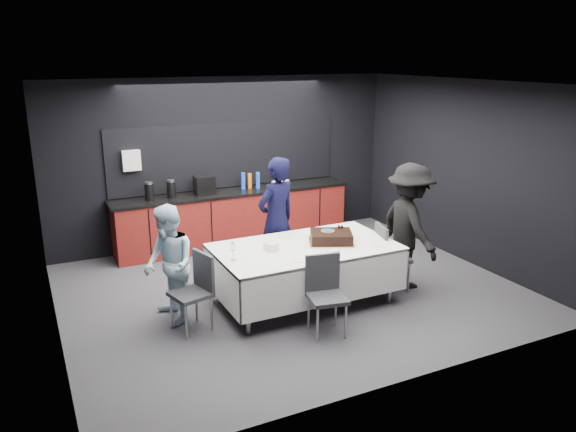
% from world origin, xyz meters
% --- Properties ---
extents(ground, '(6.00, 6.00, 0.00)m').
position_xyz_m(ground, '(0.00, 0.00, 0.00)').
color(ground, '#3F3E43').
rests_on(ground, ground).
extents(room_shell, '(6.04, 5.04, 2.82)m').
position_xyz_m(room_shell, '(0.00, 0.00, 1.86)').
color(room_shell, white).
rests_on(room_shell, ground).
extents(kitchenette, '(4.10, 0.64, 2.05)m').
position_xyz_m(kitchenette, '(-0.02, 2.22, 0.54)').
color(kitchenette, '#62120F').
rests_on(kitchenette, ground).
extents(party_table, '(2.32, 1.32, 0.78)m').
position_xyz_m(party_table, '(0.00, -0.40, 0.64)').
color(party_table, '#99999E').
rests_on(party_table, ground).
extents(cake_assembly, '(0.71, 0.66, 0.18)m').
position_xyz_m(cake_assembly, '(0.38, -0.42, 0.85)').
color(cake_assembly, gold).
rests_on(cake_assembly, party_table).
extents(plate_stack, '(0.20, 0.20, 0.10)m').
position_xyz_m(plate_stack, '(-0.46, -0.35, 0.83)').
color(plate_stack, white).
rests_on(plate_stack, party_table).
extents(loose_plate_near, '(0.19, 0.19, 0.01)m').
position_xyz_m(loose_plate_near, '(-0.33, -0.81, 0.78)').
color(loose_plate_near, white).
rests_on(loose_plate_near, party_table).
extents(loose_plate_right_a, '(0.19, 0.19, 0.01)m').
position_xyz_m(loose_plate_right_a, '(0.63, -0.36, 0.78)').
color(loose_plate_right_a, white).
rests_on(loose_plate_right_a, party_table).
extents(loose_plate_right_b, '(0.19, 0.19, 0.01)m').
position_xyz_m(loose_plate_right_b, '(0.86, -0.80, 0.78)').
color(loose_plate_right_b, white).
rests_on(loose_plate_right_b, party_table).
extents(loose_plate_far, '(0.22, 0.22, 0.01)m').
position_xyz_m(loose_plate_far, '(-0.04, 0.07, 0.78)').
color(loose_plate_far, white).
rests_on(loose_plate_far, party_table).
extents(fork_pile, '(0.17, 0.13, 0.02)m').
position_xyz_m(fork_pile, '(0.22, -0.75, 0.79)').
color(fork_pile, white).
rests_on(fork_pile, party_table).
extents(champagne_flute, '(0.06, 0.06, 0.22)m').
position_xyz_m(champagne_flute, '(-1.02, -0.49, 0.94)').
color(champagne_flute, white).
rests_on(champagne_flute, party_table).
extents(chair_left, '(0.51, 0.51, 0.92)m').
position_xyz_m(chair_left, '(-1.49, -0.48, 0.53)').
color(chair_left, '#303035').
rests_on(chair_left, ground).
extents(chair_right, '(0.51, 0.51, 0.92)m').
position_xyz_m(chair_right, '(1.23, -0.52, 0.53)').
color(chair_right, '#303035').
rests_on(chair_right, ground).
extents(chair_near, '(0.49, 0.49, 0.92)m').
position_xyz_m(chair_near, '(-0.16, -1.22, 0.53)').
color(chair_near, '#303035').
rests_on(chair_near, ground).
extents(person_center, '(0.76, 0.62, 1.80)m').
position_xyz_m(person_center, '(-0.01, 0.46, 0.90)').
color(person_center, black).
rests_on(person_center, ground).
extents(person_left, '(0.62, 0.76, 1.46)m').
position_xyz_m(person_left, '(-1.72, -0.18, 0.73)').
color(person_left, silver).
rests_on(person_left, ground).
extents(person_right, '(0.73, 1.17, 1.75)m').
position_xyz_m(person_right, '(1.55, -0.54, 0.87)').
color(person_right, black).
rests_on(person_right, ground).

